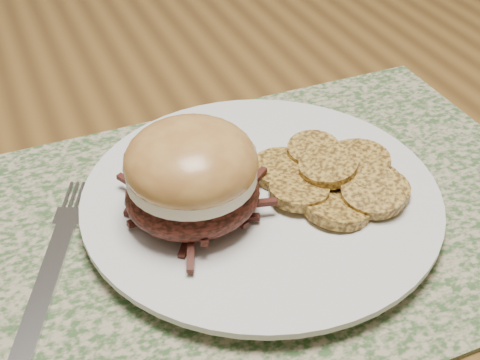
% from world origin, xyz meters
% --- Properties ---
extents(dining_table, '(1.50, 0.90, 0.75)m').
position_xyz_m(dining_table, '(0.00, 0.00, 0.67)').
color(dining_table, brown).
rests_on(dining_table, ground).
extents(placemat, '(0.45, 0.33, 0.00)m').
position_xyz_m(placemat, '(0.21, -0.09, 0.75)').
color(placemat, '#35522A').
rests_on(placemat, dining_table).
extents(dinner_plate, '(0.26, 0.26, 0.02)m').
position_xyz_m(dinner_plate, '(0.20, -0.08, 0.76)').
color(dinner_plate, silver).
rests_on(dinner_plate, placemat).
extents(pork_sandwich, '(0.11, 0.10, 0.07)m').
position_xyz_m(pork_sandwich, '(0.14, -0.08, 0.81)').
color(pork_sandwich, black).
rests_on(pork_sandwich, dinner_plate).
extents(roasted_potatoes, '(0.12, 0.13, 0.03)m').
position_xyz_m(roasted_potatoes, '(0.26, -0.09, 0.78)').
color(roasted_potatoes, '#B08533').
rests_on(roasted_potatoes, dinner_plate).
extents(fork, '(0.09, 0.17, 0.00)m').
position_xyz_m(fork, '(0.04, -0.07, 0.76)').
color(fork, silver).
rests_on(fork, placemat).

